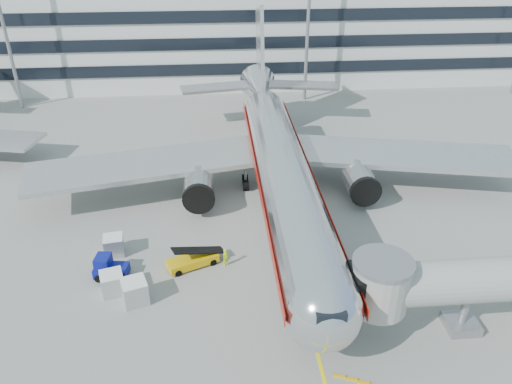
{
  "coord_description": "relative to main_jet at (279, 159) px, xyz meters",
  "views": [
    {
      "loc": [
        -6.13,
        -32.73,
        25.58
      ],
      "look_at": [
        -2.8,
        5.67,
        4.0
      ],
      "focal_mm": 35.0,
      "sensor_mm": 36.0,
      "label": 1
    }
  ],
  "objects": [
    {
      "name": "ramp_worker",
      "position": [
        -5.75,
        -11.17,
        -3.44
      ],
      "size": [
        0.69,
        0.67,
        1.6
      ],
      "primitive_type": "imported",
      "rotation": [
        0.0,
        0.0,
        0.72
      ],
      "color": "#C9EF19",
      "rests_on": "ground"
    },
    {
      "name": "baggage_tug",
      "position": [
        -15.09,
        -11.82,
        -3.38
      ],
      "size": [
        2.81,
        1.99,
        1.97
      ],
      "color": "navy",
      "rests_on": "ground"
    },
    {
      "name": "jet_bridge",
      "position": [
        12.18,
        -19.72,
        -0.36
      ],
      "size": [
        17.8,
        4.5,
        7.0
      ],
      "color": "silver",
      "rests_on": "ground"
    },
    {
      "name": "terminal",
      "position": [
        0.0,
        46.23,
        3.57
      ],
      "size": [
        150.0,
        24.25,
        15.6
      ],
      "color": "silver",
      "rests_on": "ground"
    },
    {
      "name": "cargo_container_left",
      "position": [
        -14.51,
        -13.77,
        -3.34
      ],
      "size": [
        2.06,
        2.06,
        1.77
      ],
      "color": "#B5B7BD",
      "rests_on": "ground"
    },
    {
      "name": "ground",
      "position": [
        0.0,
        -11.72,
        -4.23
      ],
      "size": [
        180.0,
        180.0,
        0.0
      ],
      "primitive_type": "plane",
      "color": "gray",
      "rests_on": "ground"
    },
    {
      "name": "cargo_container_front",
      "position": [
        -12.65,
        -14.99,
        -3.28
      ],
      "size": [
        2.25,
        2.25,
        1.89
      ],
      "color": "#B5B7BD",
      "rests_on": "ground"
    },
    {
      "name": "main_jet",
      "position": [
        0.0,
        0.0,
        0.0
      ],
      "size": [
        50.95,
        48.7,
        16.06
      ],
      "color": "silver",
      "rests_on": "ground"
    },
    {
      "name": "belt_loader",
      "position": [
        -8.48,
        -10.99,
        -3.64
      ],
      "size": [
        4.47,
        3.04,
        2.11
      ],
      "color": "#DCAA09",
      "rests_on": "ground"
    },
    {
      "name": "lead_in_line",
      "position": [
        0.0,
        -1.72,
        -4.23
      ],
      "size": [
        0.25,
        70.0,
        0.01
      ],
      "primitive_type": "cube",
      "color": "yellow",
      "rests_on": "ground"
    },
    {
      "name": "cargo_container_right",
      "position": [
        -15.2,
        -8.7,
        -3.37
      ],
      "size": [
        1.82,
        1.82,
        1.72
      ],
      "color": "#B5B7BD",
      "rests_on": "ground"
    }
  ]
}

